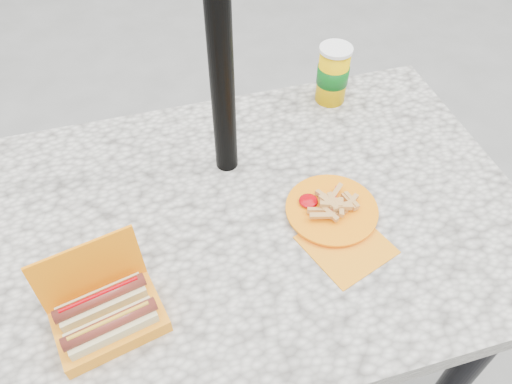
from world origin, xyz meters
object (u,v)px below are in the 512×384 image
object	(u,v)px
umbrella_pole	(219,27)
soda_cup	(333,74)
hotdog_box	(107,315)
fries_plate	(333,211)

from	to	relation	value
umbrella_pole	soda_cup	size ratio (longest dim) A/B	14.24
umbrella_pole	hotdog_box	bearing A→B (deg)	-131.45
umbrella_pole	hotdog_box	world-z (taller)	umbrella_pole
umbrella_pole	fries_plate	distance (m)	0.44
umbrella_pole	hotdog_box	size ratio (longest dim) A/B	10.49
hotdog_box	soda_cup	world-z (taller)	soda_cup
soda_cup	umbrella_pole	bearing A→B (deg)	-153.34
hotdog_box	fries_plate	bearing A→B (deg)	2.26
fries_plate	soda_cup	world-z (taller)	soda_cup
soda_cup	fries_plate	bearing A→B (deg)	-110.91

